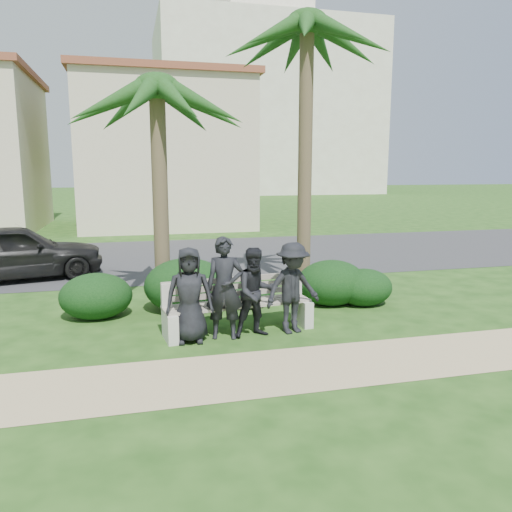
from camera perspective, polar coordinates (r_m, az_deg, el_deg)
The scene contains 18 objects.
ground at distance 9.09m, azimuth 4.39°, elevation -8.16°, with size 160.00×160.00×0.00m, color #1C4112.
footpath at distance 7.51m, azimuth 8.86°, elevation -12.19°, with size 30.00×1.60×0.01m, color tan.
asphalt_street at distance 16.66m, azimuth -4.37°, elevation 0.09°, with size 160.00×8.00×0.01m, color #2D2D30.
stucco_bldg_right at distance 26.27m, azimuth -10.49°, elevation 11.51°, with size 8.40×8.40×7.30m.
hotel_tower at distance 66.24m, azimuth 0.73°, elevation 18.98°, with size 26.00×18.00×37.30m.
park_bench at distance 8.76m, azimuth -1.99°, elevation -6.02°, with size 2.67×0.90×0.91m.
man_a at distance 8.22m, azimuth -7.62°, elevation -4.45°, with size 0.77×0.50×1.58m, color black.
man_b at distance 8.32m, azimuth -3.60°, elevation -3.68°, with size 0.63×0.41×1.72m, color black.
man_c at distance 8.41m, azimuth -0.00°, elevation -4.19°, with size 0.74×0.58×1.53m, color black.
man_d at distance 8.62m, azimuth 4.21°, elevation -3.67°, with size 1.02×0.59×1.59m, color black.
hedge_a at distance 10.03m, azimuth -17.83°, elevation -4.25°, with size 1.36×1.13×0.89m, color black.
hedge_b at distance 10.15m, azimuth -8.00°, elevation -3.12°, with size 1.67×1.38×1.09m, color black.
hedge_c at distance 10.30m, azimuth -0.98°, elevation -4.19°, with size 0.95×0.79×0.62m, color black.
hedge_d at distance 10.64m, azimuth 8.61°, elevation -2.88°, with size 1.48×1.23×0.97m, color black.
hedge_e at distance 10.71m, azimuth 12.23°, elevation -3.40°, with size 1.21×1.00×0.79m, color black.
palm_left at distance 10.63m, azimuth -11.27°, elevation 18.15°, with size 3.00×3.00×5.34m.
palm_right at distance 12.04m, azimuth 5.87°, elevation 24.58°, with size 3.00×3.00×6.89m.
car_a at distance 14.20m, azimuth -25.81°, elevation 0.42°, with size 1.72×4.27×1.45m, color black.
Camera 1 is at (-2.78, -8.19, 2.79)m, focal length 35.00 mm.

